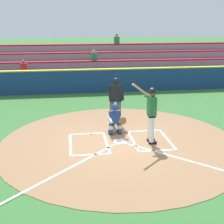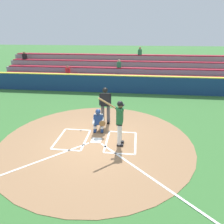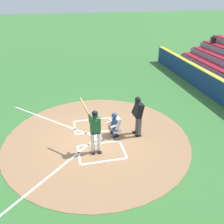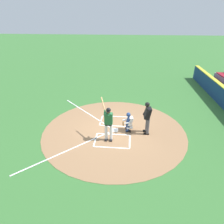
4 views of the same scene
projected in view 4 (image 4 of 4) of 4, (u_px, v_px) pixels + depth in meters
name	position (u px, v px, depth m)	size (l,w,h in m)	color
ground_plane	(114.00, 130.00, 11.06)	(120.00, 120.00, 0.00)	#387033
dirt_circle	(114.00, 130.00, 11.05)	(8.00, 8.00, 0.01)	#99704C
home_plate_and_chalk	(99.00, 129.00, 11.12)	(7.93, 4.91, 0.01)	white
batter	(108.00, 122.00, 9.70)	(0.94, 0.69, 2.13)	white
catcher	(129.00, 121.00, 10.76)	(0.63, 0.61, 1.13)	black
plate_umpire	(147.00, 116.00, 10.31)	(0.60, 0.44, 1.86)	#4C4C51
baseball	(129.00, 123.00, 11.77)	(0.07, 0.07, 0.07)	white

